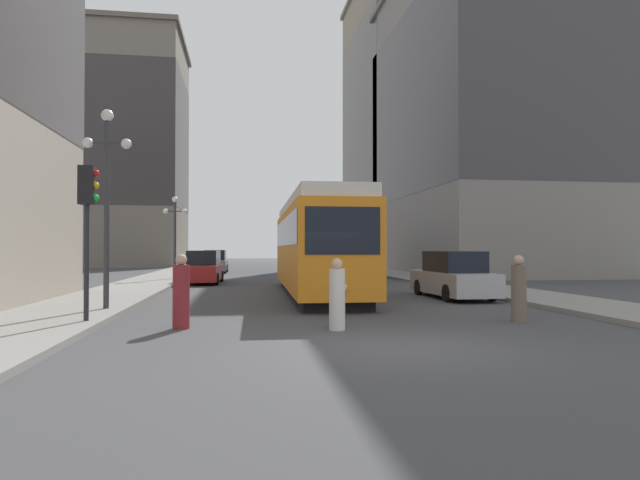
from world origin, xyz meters
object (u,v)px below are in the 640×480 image
object	(u,v)px
lamp_post_left_near	(107,179)
parked_car_right_far	(453,276)
parked_car_left_mid	(215,262)
pedestrian_crossing_near	(181,294)
parked_car_left_near	(204,268)
pedestrian_crossing_far	(519,291)
transit_bus	(330,248)
traffic_light_near_left	(88,202)
streetcar	(316,244)
pedestrian_on_sidewalk	(337,297)
lamp_post_left_far	(175,224)

from	to	relation	value
lamp_post_left_near	parked_car_right_far	bearing A→B (deg)	15.29
parked_car_left_mid	pedestrian_crossing_near	xyz separation A→B (m)	(0.64, -30.76, -0.01)
parked_car_left_near	lamp_post_left_near	xyz separation A→B (m)	(-1.90, -13.85, 3.16)
parked_car_left_near	pedestrian_crossing_far	size ratio (longest dim) A/B	2.84
transit_bus	parked_car_left_near	bearing A→B (deg)	-142.65
pedestrian_crossing_near	lamp_post_left_near	size ratio (longest dim) A/B	0.30
traffic_light_near_left	parked_car_left_near	bearing A→B (deg)	84.23
streetcar	pedestrian_crossing_far	distance (m)	9.99
lamp_post_left_near	traffic_light_near_left	bearing A→B (deg)	-85.58
pedestrian_crossing_near	transit_bus	bearing A→B (deg)	177.99
parked_car_right_far	lamp_post_left_near	distance (m)	12.96
lamp_post_left_near	pedestrian_on_sidewalk	bearing A→B (deg)	-34.25
streetcar	transit_bus	size ratio (longest dim) A/B	1.18
lamp_post_left_near	lamp_post_left_far	world-z (taller)	lamp_post_left_near
transit_bus	parked_car_left_mid	xyz separation A→B (m)	(-8.05, 7.76, -1.10)
traffic_light_near_left	streetcar	bearing A→B (deg)	50.66
streetcar	lamp_post_left_near	bearing A→B (deg)	-140.72
pedestrian_on_sidewalk	traffic_light_near_left	world-z (taller)	traffic_light_near_left
streetcar	lamp_post_left_far	world-z (taller)	lamp_post_left_far
streetcar	pedestrian_crossing_far	xyz separation A→B (m)	(4.13, -9.00, -1.29)
streetcar	parked_car_right_far	world-z (taller)	streetcar
pedestrian_on_sidewalk	lamp_post_left_near	world-z (taller)	lamp_post_left_near
parked_car_left_near	lamp_post_left_far	xyz separation A→B (m)	(-1.90, 2.83, 2.58)
lamp_post_left_far	traffic_light_near_left	bearing A→B (deg)	-89.36
streetcar	parked_car_left_near	xyz separation A→B (m)	(-5.13, 8.36, -1.26)
pedestrian_crossing_far	parked_car_right_far	bearing A→B (deg)	2.87
lamp_post_left_near	lamp_post_left_far	size ratio (longest dim) A/B	1.20
transit_bus	parked_car_left_near	xyz separation A→B (m)	(-8.04, -5.70, -1.10)
parked_car_left_mid	pedestrian_on_sidewalk	world-z (taller)	parked_car_left_mid
streetcar	pedestrian_crossing_near	bearing A→B (deg)	-115.38
pedestrian_on_sidewalk	parked_car_left_near	bearing A→B (deg)	43.97
transit_bus	parked_car_left_mid	world-z (taller)	transit_bus
parked_car_left_near	lamp_post_left_far	size ratio (longest dim) A/B	1.01
transit_bus	pedestrian_crossing_far	xyz separation A→B (m)	(1.22, -23.06, -1.13)
transit_bus	parked_car_left_mid	distance (m)	11.23
pedestrian_crossing_near	traffic_light_near_left	distance (m)	3.29
pedestrian_crossing_near	pedestrian_on_sidewalk	world-z (taller)	pedestrian_crossing_near
streetcar	parked_car_left_mid	distance (m)	22.44
lamp_post_left_far	transit_bus	bearing A→B (deg)	16.08
pedestrian_crossing_near	pedestrian_crossing_far	distance (m)	8.63
transit_bus	lamp_post_left_near	world-z (taller)	lamp_post_left_near
pedestrian_crossing_near	parked_car_left_mid	bearing A→B (deg)	-162.98
transit_bus	parked_car_left_mid	bearing A→B (deg)	138.07
pedestrian_crossing_far	lamp_post_left_far	world-z (taller)	lamp_post_left_far
parked_car_left_near	lamp_post_left_far	world-z (taller)	lamp_post_left_far
parked_car_left_near	streetcar	bearing A→B (deg)	-55.63
parked_car_left_near	pedestrian_crossing_near	world-z (taller)	parked_car_left_near
parked_car_left_mid	pedestrian_on_sidewalk	xyz separation A→B (m)	(4.30, -31.53, -0.06)
pedestrian_crossing_far	traffic_light_near_left	distance (m)	11.20
parked_car_left_near	pedestrian_on_sidewalk	xyz separation A→B (m)	(4.30, -18.07, -0.06)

